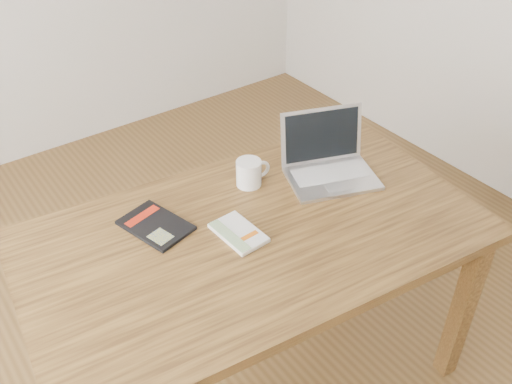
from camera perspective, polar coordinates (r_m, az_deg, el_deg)
room at (r=1.54m, az=-9.78°, el=13.08°), size 4.04×4.04×2.70m
desk at (r=1.91m, az=-0.15°, el=-5.96°), size 1.58×1.02×0.75m
white_guidebook at (r=1.84m, az=-1.77°, el=-4.11°), size 0.12×0.19×0.02m
black_guidebook at (r=1.90m, az=-10.01°, el=-3.29°), size 0.21×0.26×0.01m
laptop at (r=2.11m, az=7.24°, el=2.95°), size 0.39×0.35×0.22m
coffee_mug at (r=2.03m, az=-0.65°, el=1.98°), size 0.13×0.09×0.10m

